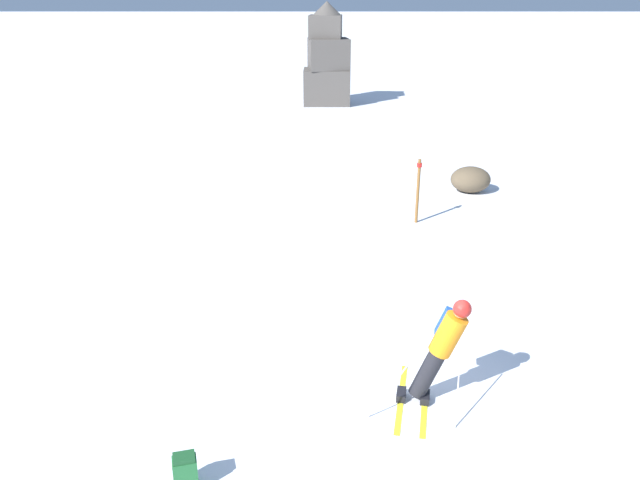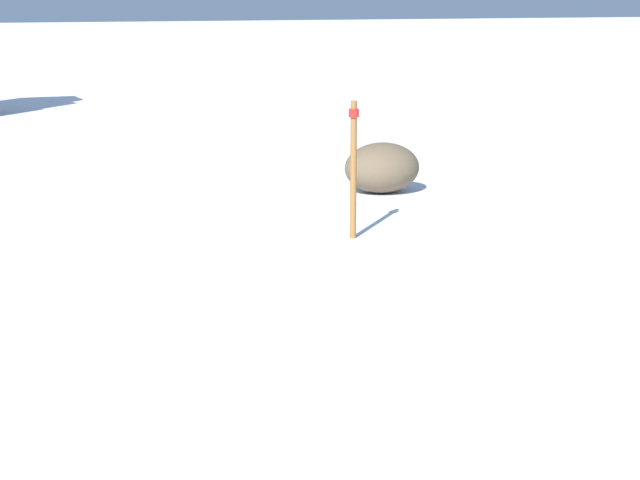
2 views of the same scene
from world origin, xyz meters
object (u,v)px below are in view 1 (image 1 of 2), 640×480
(trail_marker, at_px, (419,188))
(exposed_boulder_0, at_px, (471,180))
(skier, at_px, (442,345))
(rock_pillar, at_px, (328,62))
(spare_backpack, at_px, (186,472))

(trail_marker, bearing_deg, exposed_boulder_0, 52.70)
(skier, height_order, rock_pillar, rock_pillar)
(rock_pillar, xyz_separation_m, spare_backpack, (-2.05, -27.44, -1.91))
(spare_backpack, relative_size, trail_marker, 0.29)
(rock_pillar, bearing_deg, trail_marker, -82.99)
(rock_pillar, distance_m, trail_marker, 18.11)
(spare_backpack, distance_m, trail_marker, 10.44)
(skier, relative_size, spare_backpack, 3.64)
(skier, xyz_separation_m, rock_pillar, (-1.42, 25.69, 1.16))
(rock_pillar, relative_size, spare_backpack, 10.29)
(skier, xyz_separation_m, spare_backpack, (-3.48, -1.75, -0.75))
(skier, distance_m, spare_backpack, 3.96)
(rock_pillar, xyz_separation_m, exposed_boulder_0, (4.23, -15.28, -1.76))
(trail_marker, bearing_deg, rock_pillar, 97.01)
(skier, height_order, exposed_boulder_0, skier)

